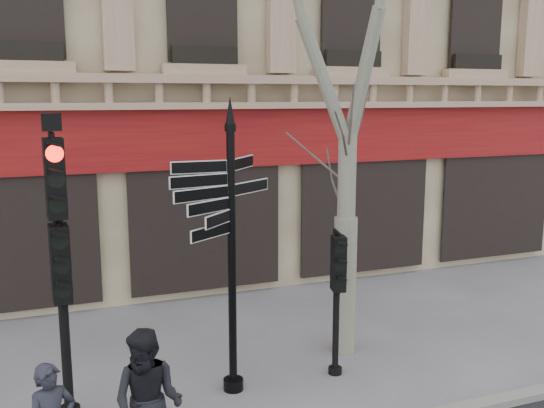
{
  "coord_description": "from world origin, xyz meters",
  "views": [
    {
      "loc": [
        -3.33,
        -7.92,
        4.5
      ],
      "look_at": [
        -0.07,
        0.6,
        2.87
      ],
      "focal_mm": 40.0,
      "sensor_mm": 36.0,
      "label": 1
    }
  ],
  "objects_px": {
    "traffic_signal_main": "(58,232)",
    "traffic_signal_secondary": "(337,278)",
    "pedestrian_b": "(148,404)",
    "fingerpost": "(231,198)"
  },
  "relations": [
    {
      "from": "traffic_signal_main",
      "to": "traffic_signal_secondary",
      "type": "distance_m",
      "value": 4.28
    },
    {
      "from": "traffic_signal_main",
      "to": "pedestrian_b",
      "type": "bearing_deg",
      "value": -67.57
    },
    {
      "from": "traffic_signal_secondary",
      "to": "pedestrian_b",
      "type": "relative_size",
      "value": 1.28
    },
    {
      "from": "pedestrian_b",
      "to": "traffic_signal_main",
      "type": "bearing_deg",
      "value": 147.84
    },
    {
      "from": "fingerpost",
      "to": "traffic_signal_secondary",
      "type": "distance_m",
      "value": 2.23
    },
    {
      "from": "fingerpost",
      "to": "traffic_signal_main",
      "type": "distance_m",
      "value": 2.44
    },
    {
      "from": "fingerpost",
      "to": "traffic_signal_main",
      "type": "height_order",
      "value": "fingerpost"
    },
    {
      "from": "fingerpost",
      "to": "pedestrian_b",
      "type": "distance_m",
      "value": 3.12
    },
    {
      "from": "pedestrian_b",
      "to": "fingerpost",
      "type": "bearing_deg",
      "value": 78.45
    },
    {
      "from": "traffic_signal_secondary",
      "to": "fingerpost",
      "type": "bearing_deg",
      "value": -168.99
    }
  ]
}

